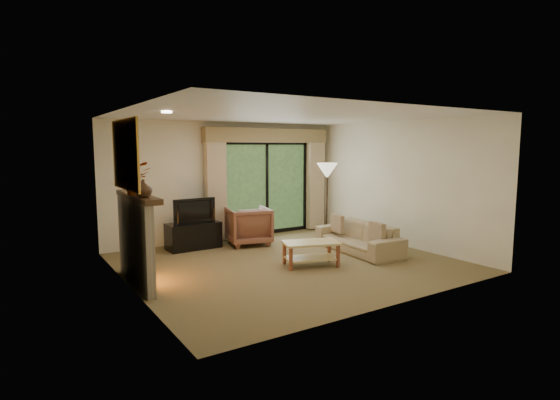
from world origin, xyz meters
TOP-DOWN VIEW (x-y plane):
  - floor at (0.00, 0.00)m, footprint 5.50×5.50m
  - ceiling at (0.00, 0.00)m, footprint 5.50×5.50m
  - wall_back at (0.00, 2.50)m, footprint 5.00×0.00m
  - wall_front at (0.00, -2.50)m, footprint 5.00×0.00m
  - wall_left at (-2.75, 0.00)m, footprint 0.00×5.00m
  - wall_right at (2.75, 0.00)m, footprint 0.00×5.00m
  - fireplace at (-2.63, 0.20)m, footprint 0.24×1.70m
  - mirror at (-2.71, 0.20)m, footprint 0.07×1.45m
  - sliding_door at (1.00, 2.45)m, footprint 2.26×0.10m
  - curtain_left at (-0.35, 2.34)m, footprint 0.45×0.18m
  - curtain_right at (2.35, 2.34)m, footprint 0.45×0.18m
  - cornice at (1.00, 2.36)m, footprint 3.20×0.24m
  - media_console at (-1.04, 1.95)m, footprint 1.08×0.51m
  - tv at (-1.04, 1.95)m, footprint 0.88×0.14m
  - armchair at (0.10, 1.69)m, footprint 1.02×1.04m
  - sofa at (1.61, -0.06)m, footprint 0.93×2.02m
  - pillow_near at (1.54, -0.62)m, footprint 0.13×0.38m
  - pillow_far at (1.54, 0.51)m, footprint 0.13×0.37m
  - coffee_table at (0.20, -0.38)m, footprint 1.07×0.80m
  - floor_lamp at (1.71, 1.07)m, footprint 0.53×0.53m
  - vase at (-2.61, -0.28)m, footprint 0.28×0.28m
  - branches at (-2.61, 0.09)m, footprint 0.54×0.51m

SIDE VIEW (x-z plane):
  - floor at x=0.00m, z-range 0.00..0.00m
  - coffee_table at x=0.20m, z-range 0.00..0.43m
  - media_console at x=-1.04m, z-range 0.00..0.53m
  - sofa at x=1.61m, z-range 0.00..0.57m
  - armchair at x=0.10m, z-range 0.00..0.80m
  - pillow_far at x=1.54m, z-range 0.31..0.67m
  - pillow_near at x=1.54m, z-range 0.30..0.67m
  - fireplace at x=-2.63m, z-range 0.00..1.37m
  - tv at x=-1.04m, z-range 0.53..1.04m
  - floor_lamp at x=1.71m, z-range 0.00..1.71m
  - sliding_door at x=1.00m, z-range 0.02..2.18m
  - curtain_left at x=-0.35m, z-range 0.02..2.38m
  - curtain_right at x=2.35m, z-range 0.02..2.38m
  - wall_back at x=0.00m, z-range -1.20..3.80m
  - wall_front at x=0.00m, z-range -1.20..3.80m
  - wall_left at x=-2.75m, z-range -1.20..3.80m
  - wall_right at x=2.75m, z-range -1.20..3.80m
  - vase at x=-2.61m, z-range 1.37..1.62m
  - branches at x=-2.61m, z-range 1.37..1.86m
  - mirror at x=-2.71m, z-range 1.44..2.46m
  - cornice at x=1.00m, z-range 2.16..2.48m
  - ceiling at x=0.00m, z-range 2.60..2.60m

